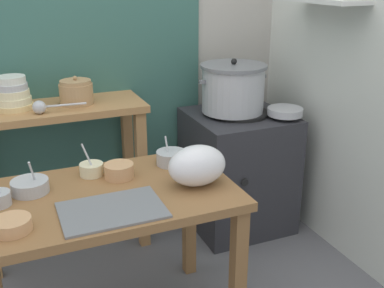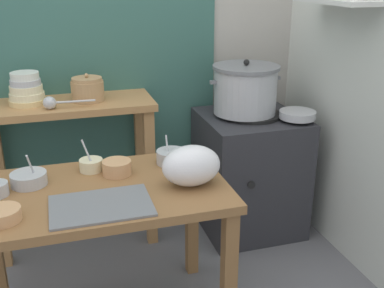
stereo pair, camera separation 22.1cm
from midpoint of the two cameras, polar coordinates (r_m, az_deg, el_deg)
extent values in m
cube|color=#B2ADA3|center=(2.91, -15.24, 14.00)|extent=(4.40, 0.10, 2.60)
cube|color=#38665B|center=(2.82, -20.32, 14.30)|extent=(1.90, 0.02, 2.10)
cube|color=silver|center=(2.62, 18.44, 13.00)|extent=(0.10, 3.20, 2.60)
cube|color=silver|center=(2.67, 13.37, 16.86)|extent=(0.20, 0.56, 0.02)
cube|color=olive|center=(2.03, -13.74, -6.41)|extent=(1.10, 0.66, 0.04)
cube|color=olive|center=(2.11, 2.58, -16.13)|extent=(0.06, 0.06, 0.68)
cube|color=olive|center=(2.54, -2.89, -9.14)|extent=(0.06, 0.06, 0.68)
cube|color=#B27F4C|center=(2.70, -18.66, 4.02)|extent=(0.96, 0.40, 0.04)
cube|color=#B27F4C|center=(2.77, -8.45, -4.59)|extent=(0.06, 0.06, 0.86)
cube|color=#B27F4C|center=(3.04, -9.90, -2.34)|extent=(0.06, 0.06, 0.86)
cube|color=#2D2D33|center=(3.02, 3.52, -3.29)|extent=(0.60, 0.60, 0.76)
cylinder|color=black|center=(2.88, 3.69, 3.82)|extent=(0.36, 0.36, 0.02)
cylinder|color=black|center=(2.69, 4.12, -4.76)|extent=(0.04, 0.02, 0.04)
cylinder|color=#B7BABF|center=(2.84, 2.85, 6.66)|extent=(0.38, 0.38, 0.27)
cylinder|color=slate|center=(2.81, 2.90, 9.55)|extent=(0.40, 0.40, 0.02)
sphere|color=black|center=(2.80, 2.91, 10.11)|extent=(0.04, 0.04, 0.04)
cube|color=slate|center=(2.74, -1.07, 7.63)|extent=(0.04, 0.02, 0.02)
cube|color=slate|center=(2.92, 6.59, 8.30)|extent=(0.04, 0.02, 0.02)
cylinder|color=tan|center=(2.69, -16.39, 5.92)|extent=(0.18, 0.18, 0.11)
cylinder|color=tan|center=(2.67, -16.54, 7.32)|extent=(0.17, 0.17, 0.02)
sphere|color=tan|center=(2.67, -16.58, 7.77)|extent=(0.02, 0.02, 0.02)
cylinder|color=#E5C684|center=(2.70, -23.28, 4.24)|extent=(0.20, 0.20, 0.03)
cylinder|color=beige|center=(2.70, -23.39, 4.93)|extent=(0.19, 0.19, 0.04)
cylinder|color=beige|center=(2.69, -23.50, 5.73)|extent=(0.18, 0.18, 0.04)
cylinder|color=#B7BABF|center=(2.68, -23.61, 6.49)|extent=(0.16, 0.16, 0.03)
cylinder|color=silver|center=(2.67, -23.72, 7.24)|extent=(0.15, 0.15, 0.04)
sphere|color=#B7BABF|center=(2.56, -20.70, 4.22)|extent=(0.07, 0.07, 0.07)
cylinder|color=#B7BABF|center=(2.56, -17.62, 4.58)|extent=(0.21, 0.03, 0.01)
cube|color=slate|center=(1.86, -13.24, -8.01)|extent=(0.40, 0.28, 0.01)
ellipsoid|color=white|center=(2.00, -2.55, -2.73)|extent=(0.26, 0.19, 0.18)
cylinder|color=#B7BABF|center=(2.83, 9.22, 3.95)|extent=(0.21, 0.21, 0.04)
cylinder|color=beige|center=(2.19, -15.14, -3.09)|extent=(0.11, 0.11, 0.06)
cylinder|color=brown|center=(2.18, -15.19, -2.56)|extent=(0.09, 0.09, 0.01)
cylinder|color=#B7BABF|center=(2.16, -15.47, -1.99)|extent=(0.06, 0.06, 0.15)
cylinder|color=#B7BABF|center=(2.24, -5.40, -1.75)|extent=(0.14, 0.14, 0.06)
cylinder|color=brown|center=(2.23, -5.43, -1.12)|extent=(0.12, 0.12, 0.01)
cylinder|color=#B7BABF|center=(2.22, -5.89, -0.92)|extent=(0.01, 0.07, 0.14)
cylinder|color=tan|center=(1.84, -24.59, -9.15)|extent=(0.14, 0.14, 0.05)
cylinder|color=beige|center=(1.83, -24.68, -8.64)|extent=(0.12, 0.12, 0.01)
cylinder|color=tan|center=(2.13, -11.93, -3.31)|extent=(0.13, 0.13, 0.07)
cylinder|color=beige|center=(2.12, -11.98, -2.65)|extent=(0.11, 0.11, 0.01)
cylinder|color=#B7BABF|center=(2.11, -22.24, -4.93)|extent=(0.16, 0.16, 0.06)
cylinder|color=maroon|center=(2.10, -22.32, -4.39)|extent=(0.13, 0.13, 0.01)
cylinder|color=#B7BABF|center=(2.08, -21.91, -3.67)|extent=(0.03, 0.08, 0.15)
camera|label=1|loc=(0.11, -92.86, -1.08)|focal=43.29mm
camera|label=2|loc=(0.11, 87.14, 1.08)|focal=43.29mm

